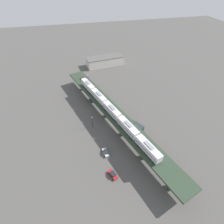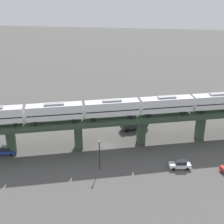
{
  "view_description": "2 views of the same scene",
  "coord_description": "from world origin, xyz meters",
  "px_view_note": "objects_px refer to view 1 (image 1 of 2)",
  "views": [
    {
      "loc": [
        -15.11,
        -61.01,
        61.08
      ],
      "look_at": [
        -0.96,
        -1.56,
        9.24
      ],
      "focal_mm": 28.0,
      "sensor_mm": 36.0,
      "label": 1
    },
    {
      "loc": [
        -64.47,
        -10.86,
        36.33
      ],
      "look_at": [
        -0.96,
        -1.56,
        9.24
      ],
      "focal_mm": 50.0,
      "sensor_mm": 36.0,
      "label": 2
    }
  ],
  "objects_px": {
    "signal_hut": "(86,76)",
    "street_car_blue": "(92,99)",
    "warehouse_building": "(105,61)",
    "street_car_white": "(106,152)",
    "delivery_truck": "(137,126)",
    "street_car_red": "(113,174)",
    "street_lamp": "(92,122)",
    "subway_train": "(112,110)"
  },
  "relations": [
    {
      "from": "street_car_white",
      "to": "street_lamp",
      "type": "xyz_separation_m",
      "value": [
        -3.03,
        16.52,
        3.17
      ]
    },
    {
      "from": "street_car_white",
      "to": "street_car_blue",
      "type": "xyz_separation_m",
      "value": [
        0.12,
        38.67,
        0.0
      ]
    },
    {
      "from": "street_car_blue",
      "to": "delivery_truck",
      "type": "distance_m",
      "value": 32.84
    },
    {
      "from": "warehouse_building",
      "to": "street_lamp",
      "type": "bearing_deg",
      "value": -106.53
    },
    {
      "from": "subway_train",
      "to": "street_car_red",
      "type": "bearing_deg",
      "value": -102.78
    },
    {
      "from": "street_lamp",
      "to": "street_car_white",
      "type": "bearing_deg",
      "value": -79.61
    },
    {
      "from": "subway_train",
      "to": "street_lamp",
      "type": "relative_size",
      "value": 8.67
    },
    {
      "from": "street_car_red",
      "to": "warehouse_building",
      "type": "height_order",
      "value": "warehouse_building"
    },
    {
      "from": "subway_train",
      "to": "street_lamp",
      "type": "distance_m",
      "value": 11.27
    },
    {
      "from": "street_lamp",
      "to": "signal_hut",
      "type": "bearing_deg",
      "value": 87.12
    },
    {
      "from": "street_car_red",
      "to": "street_lamp",
      "type": "bearing_deg",
      "value": 97.42
    },
    {
      "from": "street_car_white",
      "to": "street_car_red",
      "type": "xyz_separation_m",
      "value": [
        0.48,
        -10.44,
        0.0
      ]
    },
    {
      "from": "subway_train",
      "to": "street_car_blue",
      "type": "relative_size",
      "value": 13.14
    },
    {
      "from": "signal_hut",
      "to": "warehouse_building",
      "type": "distance_m",
      "value": 37.33
    },
    {
      "from": "subway_train",
      "to": "delivery_truck",
      "type": "xyz_separation_m",
      "value": [
        11.23,
        -4.46,
        -8.52
      ]
    },
    {
      "from": "signal_hut",
      "to": "warehouse_building",
      "type": "height_order",
      "value": "signal_hut"
    },
    {
      "from": "street_car_red",
      "to": "street_lamp",
      "type": "height_order",
      "value": "street_lamp"
    },
    {
      "from": "street_car_red",
      "to": "street_lamp",
      "type": "distance_m",
      "value": 27.37
    },
    {
      "from": "street_lamp",
      "to": "warehouse_building",
      "type": "height_order",
      "value": "street_lamp"
    },
    {
      "from": "subway_train",
      "to": "warehouse_building",
      "type": "bearing_deg",
      "value": 81.28
    },
    {
      "from": "subway_train",
      "to": "street_car_red",
      "type": "height_order",
      "value": "subway_train"
    },
    {
      "from": "signal_hut",
      "to": "street_car_blue",
      "type": "height_order",
      "value": "signal_hut"
    },
    {
      "from": "signal_hut",
      "to": "street_car_white",
      "type": "bearing_deg",
      "value": -88.54
    },
    {
      "from": "delivery_truck",
      "to": "subway_train",
      "type": "bearing_deg",
      "value": 158.33
    },
    {
      "from": "signal_hut",
      "to": "street_lamp",
      "type": "bearing_deg",
      "value": -92.88
    },
    {
      "from": "signal_hut",
      "to": "warehouse_building",
      "type": "xyz_separation_m",
      "value": [
        18.0,
        32.12,
        -6.13
      ]
    },
    {
      "from": "street_car_blue",
      "to": "street_car_white",
      "type": "bearing_deg",
      "value": -90.18
    },
    {
      "from": "street_car_blue",
      "to": "subway_train",
      "type": "bearing_deg",
      "value": -75.13
    },
    {
      "from": "subway_train",
      "to": "warehouse_building",
      "type": "xyz_separation_m",
      "value": [
        10.38,
        67.72,
        -6.87
      ]
    },
    {
      "from": "street_car_blue",
      "to": "street_car_red",
      "type": "distance_m",
      "value": 49.11
    },
    {
      "from": "signal_hut",
      "to": "street_car_blue",
      "type": "relative_size",
      "value": 0.89
    },
    {
      "from": "street_car_red",
      "to": "street_car_white",
      "type": "bearing_deg",
      "value": 92.64
    },
    {
      "from": "street_lamp",
      "to": "street_car_blue",
      "type": "bearing_deg",
      "value": 81.9
    },
    {
      "from": "street_car_blue",
      "to": "delivery_truck",
      "type": "bearing_deg",
      "value": -57.93
    },
    {
      "from": "street_lamp",
      "to": "delivery_truck",
      "type": "bearing_deg",
      "value": -15.39
    },
    {
      "from": "delivery_truck",
      "to": "street_car_white",
      "type": "bearing_deg",
      "value": -148.26
    },
    {
      "from": "warehouse_building",
      "to": "delivery_truck",
      "type": "bearing_deg",
      "value": -89.33
    },
    {
      "from": "signal_hut",
      "to": "street_lamp",
      "type": "relative_size",
      "value": 0.59
    },
    {
      "from": "subway_train",
      "to": "street_car_white",
      "type": "xyz_separation_m",
      "value": [
        -6.32,
        -15.32,
        -9.34
      ]
    },
    {
      "from": "street_car_white",
      "to": "warehouse_building",
      "type": "height_order",
      "value": "warehouse_building"
    },
    {
      "from": "street_car_white",
      "to": "delivery_truck",
      "type": "distance_m",
      "value": 20.66
    },
    {
      "from": "street_lamp",
      "to": "warehouse_building",
      "type": "xyz_separation_m",
      "value": [
        19.73,
        66.51,
        -0.7
      ]
    }
  ]
}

